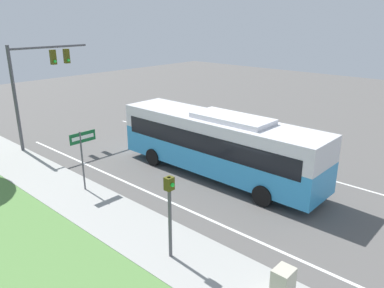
{
  "coord_description": "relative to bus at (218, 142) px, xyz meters",
  "views": [
    {
      "loc": [
        -14.09,
        -8.62,
        7.86
      ],
      "look_at": [
        -0.69,
        3.59,
        1.72
      ],
      "focal_mm": 35.0,
      "sensor_mm": 36.0,
      "label": 1
    }
  ],
  "objects": [
    {
      "name": "lane_divider_far",
      "position": [
        3.46,
        -2.57,
        -1.87
      ],
      "size": [
        0.14,
        30.0,
        0.01
      ],
      "color": "silver",
      "rests_on": "ground_plane"
    },
    {
      "name": "bus",
      "position": [
        0.0,
        0.0,
        0.0
      ],
      "size": [
        2.75,
        11.46,
        3.38
      ],
      "color": "#3393D1",
      "rests_on": "ground_plane"
    },
    {
      "name": "ground_plane",
      "position": [
        -0.14,
        -2.57,
        -1.87
      ],
      "size": [
        80.0,
        80.0,
        0.0
      ],
      "primitive_type": "plane",
      "color": "#565451"
    },
    {
      "name": "lane_divider_near",
      "position": [
        -3.74,
        -2.57,
        -1.87
      ],
      "size": [
        0.14,
        30.0,
        0.01
      ],
      "color": "silver",
      "rests_on": "ground_plane"
    },
    {
      "name": "signal_gantry",
      "position": [
        -3.69,
        11.16,
        2.64
      ],
      "size": [
        5.12,
        0.41,
        6.4
      ],
      "color": "#4C4C51",
      "rests_on": "ground_plane"
    },
    {
      "name": "sidewalk",
      "position": [
        -6.34,
        -2.57,
        -1.81
      ],
      "size": [
        2.8,
        80.0,
        0.12
      ],
      "color": "#9E9E99",
      "rests_on": "ground_plane"
    },
    {
      "name": "pedestrian_signal",
      "position": [
        -6.65,
        -3.31,
        0.21
      ],
      "size": [
        0.28,
        0.34,
        3.05
      ],
      "color": "#4C4C51",
      "rests_on": "ground_plane"
    },
    {
      "name": "street_sign",
      "position": [
        -5.62,
        3.47,
        0.24
      ],
      "size": [
        1.33,
        0.08,
        2.97
      ],
      "color": "#4C4C51",
      "rests_on": "ground_plane"
    },
    {
      "name": "utility_cabinet",
      "position": [
        -5.96,
        -7.17,
        -1.24
      ],
      "size": [
        0.62,
        0.51,
        1.03
      ],
      "color": "#B7B29E",
      "rests_on": "sidewalk"
    }
  ]
}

